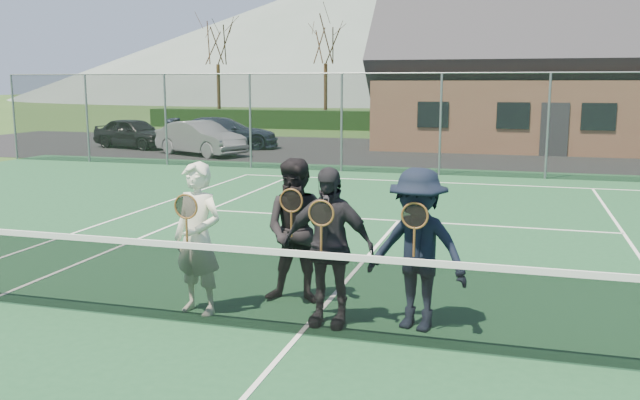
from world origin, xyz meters
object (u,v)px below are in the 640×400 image
Objects in this scene: car_c at (224,133)px; car_b at (201,138)px; tennis_net at (299,289)px; clubhouse at (566,52)px; car_a at (134,133)px; player_a at (198,238)px; player_b at (299,231)px; player_c at (328,246)px; player_d at (417,250)px.

car_b is at bearing 167.13° from car_c.
clubhouse is (4.00, 24.00, 3.45)m from tennis_net.
player_a reaches higher than car_a.
player_a reaches higher than tennis_net.
player_b is at bearing -170.66° from car_c.
car_a is 3.83m from car_c.
player_c is (1.57, 0.05, -0.00)m from player_a.
clubhouse is (13.34, 7.27, 3.35)m from car_b.
player_a is at bearing -130.11° from car_b.
clubhouse reaches higher than car_c.
clubhouse is 8.67× the size of player_d.
car_a is 21.70m from player_b.
car_b is 18.19m from player_a.
clubhouse is at bearing -88.37° from car_c.
car_c is 21.26m from player_c.
car_c is 21.61m from player_d.
car_a is 2.08× the size of player_c.
player_a is 1.00× the size of player_b.
player_d is (10.52, -16.15, 0.28)m from car_b.
tennis_net is 6.49× the size of player_b.
tennis_net is 0.75× the size of clubhouse.
clubhouse is 24.07m from player_c.
car_c is at bearing 113.35° from player_a.
clubhouse reaches higher than car_a.
car_a is at bearing -162.37° from clubhouse.
car_c is 0.29× the size of clubhouse.
car_c is 2.50× the size of player_b.
car_a is 2.08× the size of player_d.
player_c reaches higher than car_c.
car_b is 18.89m from player_c.
clubhouse is at bearing 79.23° from player_b.
clubhouse is at bearing 80.84° from player_c.
tennis_net is 0.61m from player_c.
clubhouse reaches higher than player_d.
car_c is 20.64m from player_a.
tennis_net is at bearing -171.11° from car_c.
player_d is at bearing -96.87° from clubhouse.
tennis_net is 1.36m from player_d.
car_b is 15.56m from clubhouse.
car_b is 0.25× the size of clubhouse.
player_d is (10.73, -18.75, 0.27)m from car_c.
clubhouse is at bearing -56.83° from car_a.
player_c and player_d have the same top height.
player_a is (8.18, -18.95, 0.27)m from car_c.
car_a is at bearing 126.72° from player_c.
tennis_net is 6.49× the size of player_c.
car_c is at bearing -62.06° from car_a.
player_a is at bearing -102.81° from clubhouse.
player_d reaches higher than car_a.
clubhouse reaches higher than tennis_net.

